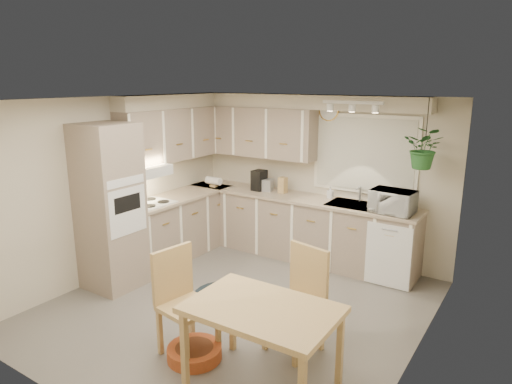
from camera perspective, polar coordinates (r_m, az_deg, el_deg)
floor at (r=5.55m, az=-2.40°, el=-14.15°), size 4.20×4.20×0.00m
ceiling at (r=4.91m, az=-2.69°, el=11.44°), size 4.20×4.20×0.00m
wall_back at (r=6.86m, az=7.76°, el=1.92°), size 4.00×0.04×2.40m
wall_front at (r=3.71m, az=-22.14°, el=-9.53°), size 4.00×0.04×2.40m
wall_left at (r=6.44m, az=-17.14°, el=0.64°), size 0.04×4.20×2.40m
wall_right at (r=4.30m, az=19.76°, el=-6.08°), size 0.04×4.20×2.40m
base_cab_left at (r=7.00m, az=-9.62°, el=-4.26°), size 0.60×1.85×0.90m
base_cab_back at (r=6.88m, az=4.97°, el=-4.43°), size 3.60×0.60×0.90m
counter_left at (r=6.87m, az=-9.72°, el=-0.55°), size 0.64×1.89×0.04m
counter_back at (r=6.74m, az=5.01°, el=-0.66°), size 3.64×0.64×0.04m
oven_stack at (r=6.00m, az=-17.78°, el=-1.83°), size 0.65×0.65×2.10m
wall_oven_face at (r=5.77m, az=-15.76°, el=-2.33°), size 0.02×0.56×0.58m
upper_cab_left at (r=6.88m, az=-10.15°, el=7.14°), size 0.35×2.00×0.75m
upper_cab_back at (r=7.10m, az=-0.05°, el=7.56°), size 2.00×0.35×0.75m
soffit_left at (r=6.86m, az=-10.47°, el=11.09°), size 0.30×2.00×0.20m
soffit_back at (r=6.68m, az=5.93°, el=11.17°), size 3.60×0.30×0.20m
cooktop at (r=6.46m, az=-13.12°, el=-1.40°), size 0.52×0.58×0.02m
range_hood at (r=6.37m, az=-13.47°, el=2.58°), size 0.40×0.60×0.14m
window_blinds at (r=6.50m, az=13.34°, el=4.59°), size 1.40×0.02×1.00m
window_frame at (r=6.51m, az=13.38°, el=4.60°), size 1.50×0.02×1.10m
sink at (r=6.40m, az=12.16°, el=-1.92°), size 0.70×0.48×0.10m
dishwasher_front at (r=6.09m, az=16.16°, el=-7.71°), size 0.58×0.02×0.83m
track_light_bar at (r=5.94m, az=11.97°, el=10.91°), size 0.80×0.04×0.04m
wall_clock at (r=6.64m, az=9.11°, el=10.02°), size 0.30×0.03×0.30m
dining_table at (r=4.09m, az=0.76°, el=-18.97°), size 1.25×0.84×0.78m
chair_left at (r=4.53m, az=-8.49°, el=-13.71°), size 0.56×0.56×1.04m
chair_back at (r=4.56m, az=4.77°, el=-13.50°), size 0.57×0.57×1.03m
braided_rug at (r=5.66m, az=-2.68°, el=-13.50°), size 1.48×1.29×0.01m
pet_bed at (r=4.68m, az=-7.69°, el=-19.27°), size 0.64×0.64×0.12m
microwave at (r=6.08m, az=16.72°, el=-0.85°), size 0.56×0.33×0.37m
soap_bottle at (r=6.67m, az=9.27°, el=-0.43°), size 0.08×0.17×0.08m
hanging_plant at (r=5.88m, az=20.31°, el=4.62°), size 0.50×0.54×0.40m
coffee_maker at (r=7.03m, az=0.40°, el=1.48°), size 0.19×0.22×0.31m
toaster at (r=7.03m, az=0.88°, el=0.93°), size 0.33×0.23×0.18m
knife_block at (r=6.88m, az=3.36°, el=0.87°), size 0.12×0.12×0.24m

